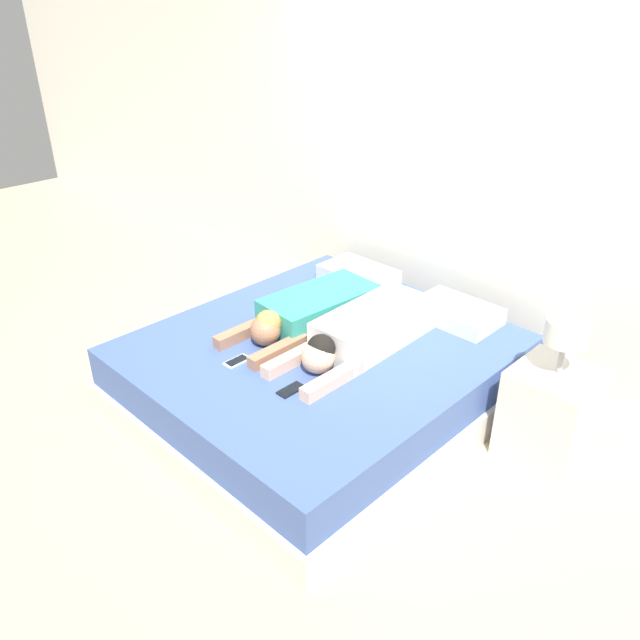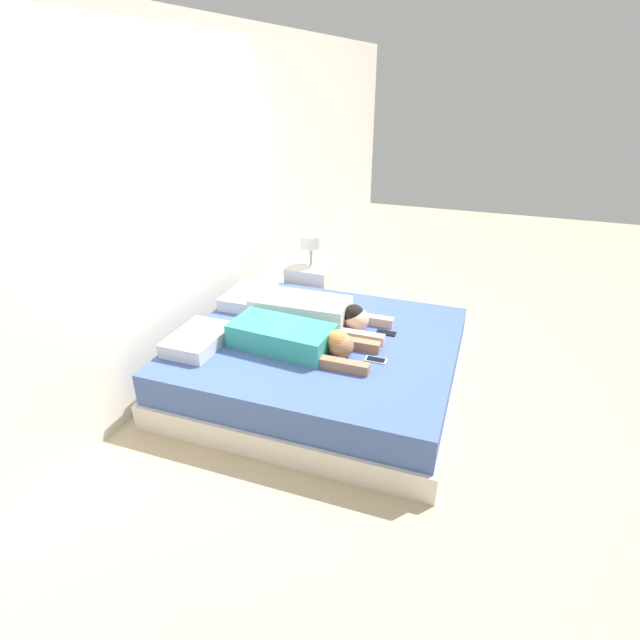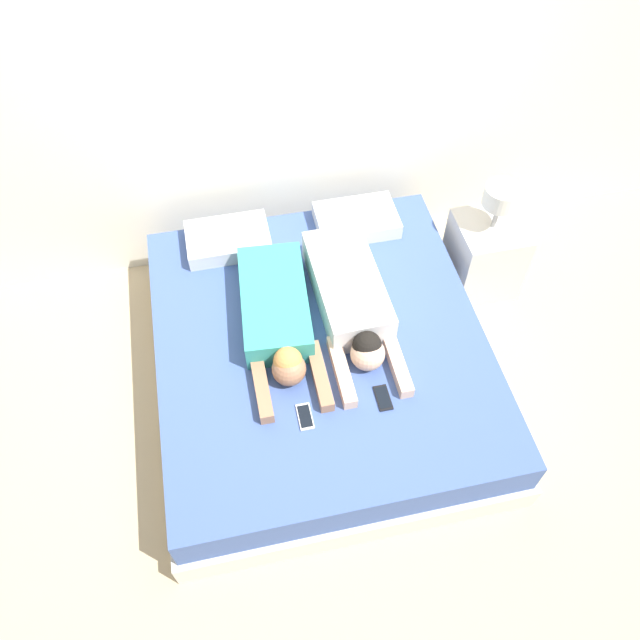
{
  "view_description": "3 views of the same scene",
  "coord_description": "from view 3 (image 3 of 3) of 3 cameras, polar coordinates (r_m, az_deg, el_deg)",
  "views": [
    {
      "loc": [
        2.19,
        -2.22,
        2.26
      ],
      "look_at": [
        0.0,
        0.0,
        0.57
      ],
      "focal_mm": 35.0,
      "sensor_mm": 36.0,
      "label": 1
    },
    {
      "loc": [
        -3.07,
        -1.09,
        2.2
      ],
      "look_at": [
        0.0,
        0.0,
        0.57
      ],
      "focal_mm": 28.0,
      "sensor_mm": 36.0,
      "label": 2
    },
    {
      "loc": [
        -0.42,
        -1.94,
        3.22
      ],
      "look_at": [
        0.0,
        0.0,
        0.57
      ],
      "focal_mm": 35.0,
      "sensor_mm": 36.0,
      "label": 3
    }
  ],
  "objects": [
    {
      "name": "pillow_head_right",
      "position": [
        3.96,
        3.35,
        9.11
      ],
      "size": [
        0.5,
        0.34,
        0.1
      ],
      "color": "silver",
      "rests_on": "bed"
    },
    {
      "name": "nightstand",
      "position": [
        4.14,
        14.84,
        6.03
      ],
      "size": [
        0.41,
        0.41,
        0.82
      ],
      "color": "beige",
      "rests_on": "ground_plane"
    },
    {
      "name": "person_left",
      "position": [
        3.41,
        -3.9,
        0.28
      ],
      "size": [
        0.42,
        1.06,
        0.2
      ],
      "color": "teal",
      "rests_on": "bed"
    },
    {
      "name": "bed",
      "position": [
        3.61,
        0.0,
        -3.48
      ],
      "size": [
        1.85,
        2.04,
        0.42
      ],
      "color": "beige",
      "rests_on": "ground_plane"
    },
    {
      "name": "pillow_head_left",
      "position": [
        3.87,
        -8.39,
        7.29
      ],
      "size": [
        0.5,
        0.34,
        0.1
      ],
      "color": "silver",
      "rests_on": "bed"
    },
    {
      "name": "wall_back",
      "position": [
        3.68,
        -4.12,
        21.55
      ],
      "size": [
        12.0,
        0.06,
        2.6
      ],
      "color": "silver",
      "rests_on": "ground_plane"
    },
    {
      "name": "cell_phone_left",
      "position": [
        3.16,
        -1.39,
        -8.82
      ],
      "size": [
        0.07,
        0.15,
        0.01
      ],
      "color": "silver",
      "rests_on": "bed"
    },
    {
      "name": "cell_phone_right",
      "position": [
        3.23,
        5.79,
        -7.09
      ],
      "size": [
        0.07,
        0.15,
        0.01
      ],
      "color": "black",
      "rests_on": "bed"
    },
    {
      "name": "ground_plane",
      "position": [
        3.78,
        0.0,
        -5.21
      ],
      "size": [
        12.0,
        12.0,
        0.0
      ],
      "primitive_type": "plane",
      "color": "tan"
    },
    {
      "name": "person_right",
      "position": [
        3.46,
        2.86,
        1.85
      ],
      "size": [
        0.37,
        1.09,
        0.21
      ],
      "color": "silver",
      "rests_on": "bed"
    }
  ]
}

